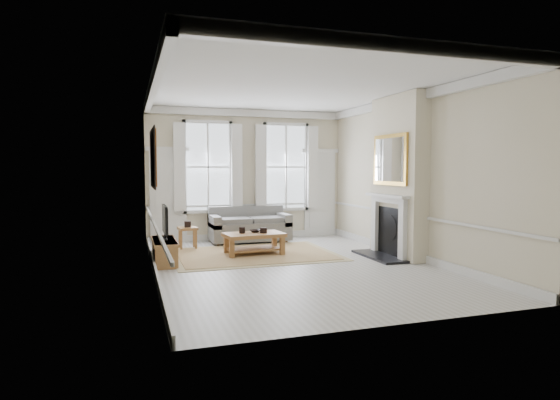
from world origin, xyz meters
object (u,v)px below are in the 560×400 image
object	(u,v)px
side_table	(188,232)
sofa	(249,227)
coffee_table	(254,237)
tv_stand	(164,251)

from	to	relation	value
side_table	sofa	bearing A→B (deg)	20.53
sofa	coffee_table	size ratio (longest dim) A/B	1.50
sofa	tv_stand	bearing A→B (deg)	-136.96
side_table	tv_stand	bearing A→B (deg)	-112.93
side_table	coffee_table	size ratio (longest dim) A/B	0.38
tv_stand	sofa	bearing A→B (deg)	43.04
side_table	tv_stand	world-z (taller)	side_table
side_table	tv_stand	size ratio (longest dim) A/B	0.39
coffee_table	tv_stand	size ratio (longest dim) A/B	1.02
side_table	coffee_table	xyz separation A→B (m)	(1.28, -1.19, -0.01)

